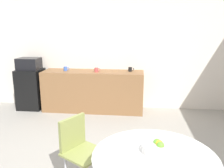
% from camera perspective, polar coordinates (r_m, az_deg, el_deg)
% --- Properties ---
extents(wall_back, '(6.00, 0.10, 2.60)m').
position_cam_1_polar(wall_back, '(5.37, -0.47, 7.96)').
color(wall_back, silver).
rests_on(wall_back, ground_plane).
extents(counter_block, '(2.23, 0.60, 0.90)m').
position_cam_1_polar(counter_block, '(5.24, -4.64, -1.70)').
color(counter_block, brown).
rests_on(counter_block, ground_plane).
extents(mini_fridge, '(0.54, 0.54, 0.91)m').
position_cam_1_polar(mini_fridge, '(5.69, -19.28, -1.12)').
color(mini_fridge, black).
rests_on(mini_fridge, ground_plane).
extents(microwave, '(0.48, 0.38, 0.26)m').
position_cam_1_polar(microwave, '(5.58, -19.75, 4.72)').
color(microwave, black).
rests_on(microwave, mini_fridge).
extents(chair_olive, '(0.58, 0.58, 0.83)m').
position_cam_1_polar(chair_olive, '(2.81, -8.28, -14.36)').
color(chair_olive, silver).
rests_on(chair_olive, ground_plane).
extents(fruit_bowl, '(0.25, 0.25, 0.11)m').
position_cam_1_polar(fruit_bowl, '(2.23, 10.87, -15.19)').
color(fruit_bowl, silver).
rests_on(fruit_bowl, round_table).
extents(mug_white, '(0.13, 0.08, 0.09)m').
position_cam_1_polar(mug_white, '(5.04, -3.84, 3.51)').
color(mug_white, '#D84C4C').
rests_on(mug_white, counter_block).
extents(mug_green, '(0.13, 0.08, 0.09)m').
position_cam_1_polar(mug_green, '(5.11, 4.51, 3.64)').
color(mug_green, black).
rests_on(mug_green, counter_block).
extents(mug_red, '(0.13, 0.08, 0.09)m').
position_cam_1_polar(mug_red, '(5.27, -11.35, 3.72)').
color(mug_red, '#3F66BF').
rests_on(mug_red, counter_block).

